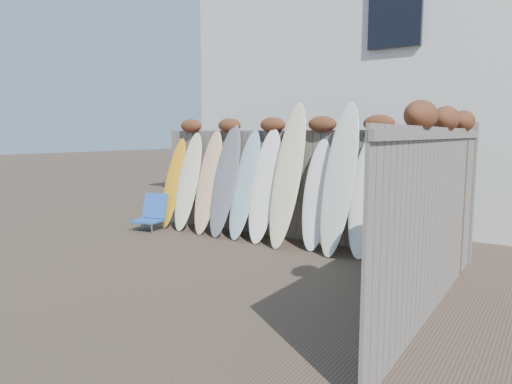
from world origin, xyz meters
The scene contains 18 objects.
ground centered at (0.00, 0.00, 0.00)m, with size 80.00×80.00×0.00m, color #493A2D.
back_fence centered at (0.06, 2.39, 1.18)m, with size 6.05×0.28×2.24m.
right_fence centered at (2.99, 0.25, 1.14)m, with size 0.28×4.40×2.24m.
house centered at (0.50, 6.50, 3.20)m, with size 8.50×5.50×6.33m.
beach_chair centered at (-2.77, 1.53, 0.34)m, with size 0.64×0.67×0.73m.
wooden_crate centered at (2.45, 0.69, 0.34)m, with size 0.59×0.49×0.69m, color brown.
lattice_panel centered at (2.88, 1.18, 0.92)m, with size 0.05×1.23×1.84m, color #45322A.
surfboard_0 centered at (-2.61, 2.01, 0.93)m, with size 0.45×0.07×1.93m, color #FFA617.
surfboard_1 centered at (-2.18, 1.99, 0.99)m, with size 0.51×0.07×2.05m, color beige.
surfboard_2 centered at (-1.62, 1.96, 1.01)m, with size 0.49×0.07×2.09m, color #F3CA6D.
surfboard_3 centered at (-1.21, 1.96, 1.07)m, with size 0.52×0.07×2.22m, color slate.
surfboard_4 centered at (-0.76, 1.97, 1.01)m, with size 0.52×0.07×2.09m, color #9BC1CD.
surfboard_5 centered at (-0.31, 1.95, 1.02)m, with size 0.54×0.07×2.13m, color white.
surfboard_6 centered at (0.18, 1.92, 1.25)m, with size 0.52×0.07×2.60m, color beige.
surfboard_7 centered at (0.70, 2.00, 0.93)m, with size 0.48×0.07×1.93m, color white.
surfboard_8 centered at (1.14, 1.92, 1.24)m, with size 0.53×0.07×2.58m, color beige.
surfboard_9 centered at (1.57, 1.99, 0.99)m, with size 0.55×0.07×2.06m, color white.
surfboard_10 centered at (2.05, 2.00, 0.98)m, with size 0.53×0.07×2.04m, color gray.
Camera 1 is at (4.05, -4.88, 1.93)m, focal length 32.00 mm.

